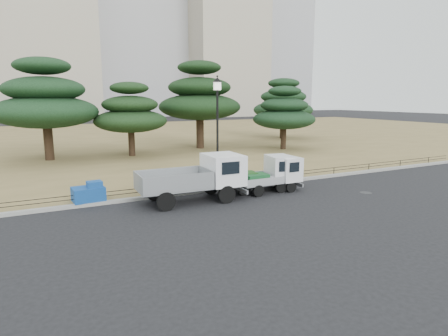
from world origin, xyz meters
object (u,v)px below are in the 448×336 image
truck_kei_front (264,174)px  truck_kei_rear (273,175)px  street_lamp (217,114)px  truck_large (198,176)px  tarp_pile (89,193)px

truck_kei_front → truck_kei_rear: size_ratio=1.09×
truck_kei_rear → street_lamp: street_lamp is taller
truck_large → truck_kei_front: truck_large is taller
truck_large → tarp_pile: truck_large is taller
truck_large → street_lamp: (1.84, 1.68, 2.78)m
truck_kei_front → truck_kei_rear: 0.47m
truck_kei_front → street_lamp: street_lamp is taller
truck_kei_rear → tarp_pile: size_ratio=2.30×
tarp_pile → street_lamp: bearing=-0.8°
truck_kei_front → tarp_pile: truck_kei_front is taller
truck_kei_rear → tarp_pile: 9.03m
truck_kei_front → tarp_pile: size_ratio=2.51×
street_lamp → tarp_pile: 7.31m
truck_kei_front → street_lamp: (-2.03, 1.36, 3.06)m
truck_large → street_lamp: bearing=43.8°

